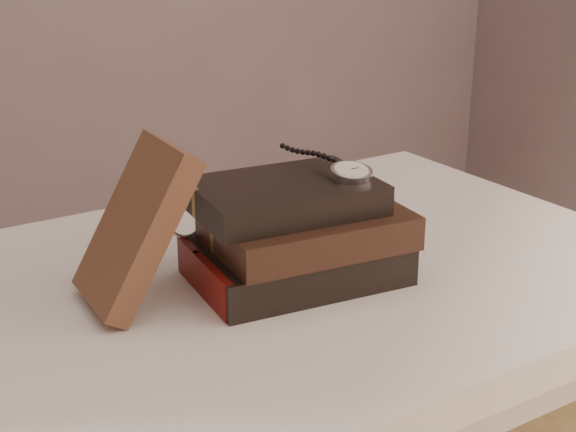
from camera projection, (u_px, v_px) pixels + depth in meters
table at (234, 355)px, 0.96m from camera, size 1.00×0.60×0.75m
book_stack at (297, 234)px, 0.92m from camera, size 0.24×0.18×0.11m
journal at (136, 226)px, 0.85m from camera, size 0.12×0.12×0.17m
pocket_watch at (346, 170)px, 0.92m from camera, size 0.05×0.15×0.02m
eyeglasses at (204, 214)px, 0.95m from camera, size 0.10×0.12×0.04m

